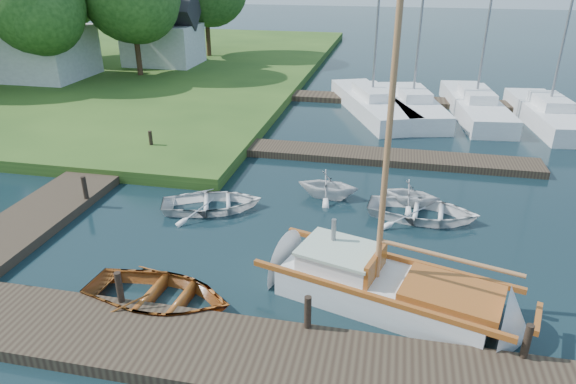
% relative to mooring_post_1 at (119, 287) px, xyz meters
% --- Properties ---
extents(ground, '(160.00, 160.00, 0.00)m').
position_rel_mooring_post_1_xyz_m(ground, '(3.00, 5.00, -0.70)').
color(ground, black).
rests_on(ground, ground).
extents(near_dock, '(18.00, 2.20, 0.30)m').
position_rel_mooring_post_1_xyz_m(near_dock, '(3.00, -1.00, -0.55)').
color(near_dock, '#30241B').
rests_on(near_dock, ground).
extents(left_dock, '(2.20, 18.00, 0.30)m').
position_rel_mooring_post_1_xyz_m(left_dock, '(-5.00, 7.00, -0.55)').
color(left_dock, '#30241B').
rests_on(left_dock, ground).
extents(far_dock, '(14.00, 1.60, 0.30)m').
position_rel_mooring_post_1_xyz_m(far_dock, '(5.00, 11.50, -0.55)').
color(far_dock, '#30241B').
rests_on(far_dock, ground).
extents(pontoon, '(30.00, 1.60, 0.30)m').
position_rel_mooring_post_1_xyz_m(pontoon, '(13.00, 21.00, -0.55)').
color(pontoon, '#30241B').
rests_on(pontoon, ground).
extents(shore, '(50.00, 40.00, 0.50)m').
position_rel_mooring_post_1_xyz_m(shore, '(-25.00, 27.00, -0.45)').
color(shore, '#2B491A').
rests_on(shore, ground).
extents(mooring_post_1, '(0.16, 0.16, 0.80)m').
position_rel_mooring_post_1_xyz_m(mooring_post_1, '(0.00, 0.00, 0.00)').
color(mooring_post_1, black).
rests_on(mooring_post_1, near_dock).
extents(mooring_post_2, '(0.16, 0.16, 0.80)m').
position_rel_mooring_post_1_xyz_m(mooring_post_2, '(4.50, 0.00, 0.00)').
color(mooring_post_2, black).
rests_on(mooring_post_2, near_dock).
extents(mooring_post_3, '(0.16, 0.16, 0.80)m').
position_rel_mooring_post_1_xyz_m(mooring_post_3, '(9.00, 0.00, 0.00)').
color(mooring_post_3, black).
rests_on(mooring_post_3, near_dock).
extents(mooring_post_4, '(0.16, 0.16, 0.80)m').
position_rel_mooring_post_1_xyz_m(mooring_post_4, '(-4.00, 5.00, 0.00)').
color(mooring_post_4, black).
rests_on(mooring_post_4, left_dock).
extents(mooring_post_5, '(0.16, 0.16, 0.80)m').
position_rel_mooring_post_1_xyz_m(mooring_post_5, '(-4.00, 10.00, 0.00)').
color(mooring_post_5, black).
rests_on(mooring_post_5, left_dock).
extents(sailboat, '(7.41, 3.87, 9.83)m').
position_rel_mooring_post_1_xyz_m(sailboat, '(6.25, 1.65, -0.36)').
color(sailboat, silver).
rests_on(sailboat, ground).
extents(dinghy, '(3.92, 2.93, 0.77)m').
position_rel_mooring_post_1_xyz_m(dinghy, '(0.73, 0.44, -0.31)').
color(dinghy, '#945516').
rests_on(dinghy, ground).
extents(tender_a, '(3.91, 3.33, 0.69)m').
position_rel_mooring_post_1_xyz_m(tender_a, '(0.26, 5.65, -0.36)').
color(tender_a, silver).
rests_on(tender_a, ground).
extents(tender_b, '(2.27, 2.00, 1.12)m').
position_rel_mooring_post_1_xyz_m(tender_b, '(3.93, 7.42, -0.14)').
color(tender_b, silver).
rests_on(tender_b, ground).
extents(tender_c, '(3.73, 2.82, 0.73)m').
position_rel_mooring_post_1_xyz_m(tender_c, '(7.17, 6.46, -0.34)').
color(tender_c, silver).
rests_on(tender_c, ground).
extents(tender_d, '(2.23, 2.02, 1.03)m').
position_rel_mooring_post_1_xyz_m(tender_d, '(6.77, 7.37, -0.19)').
color(tender_d, silver).
rests_on(tender_d, ground).
extents(marina_boat_1, '(5.37, 8.94, 10.97)m').
position_rel_mooring_post_1_xyz_m(marina_boat_1, '(4.76, 18.69, -0.13)').
color(marina_boat_1, silver).
rests_on(marina_boat_1, ground).
extents(marina_boat_2, '(3.91, 8.02, 10.30)m').
position_rel_mooring_post_1_xyz_m(marina_boat_2, '(6.91, 18.79, -0.13)').
color(marina_boat_2, silver).
rests_on(marina_boat_2, ground).
extents(marina_boat_3, '(3.17, 8.86, 10.71)m').
position_rel_mooring_post_1_xyz_m(marina_boat_3, '(10.20, 19.40, -0.13)').
color(marina_boat_3, silver).
rests_on(marina_boat_3, ground).
extents(marina_boat_4, '(3.05, 8.05, 10.59)m').
position_rel_mooring_post_1_xyz_m(marina_boat_4, '(13.64, 18.52, -0.13)').
color(marina_boat_4, silver).
rests_on(marina_boat_4, ground).
extents(house_a, '(6.30, 5.00, 6.29)m').
position_rel_mooring_post_1_xyz_m(house_a, '(-17.00, 21.00, 2.26)').
color(house_a, beige).
rests_on(house_a, shore).
extents(house_c, '(5.25, 4.00, 5.28)m').
position_rel_mooring_post_1_xyz_m(house_c, '(-11.00, 27.00, 1.88)').
color(house_c, beige).
rests_on(house_c, shore).
extents(tree_2, '(5.83, 5.75, 7.82)m').
position_rel_mooring_post_1_xyz_m(tree_2, '(-15.00, 19.05, 4.55)').
color(tree_2, '#332114').
rests_on(tree_2, shore).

